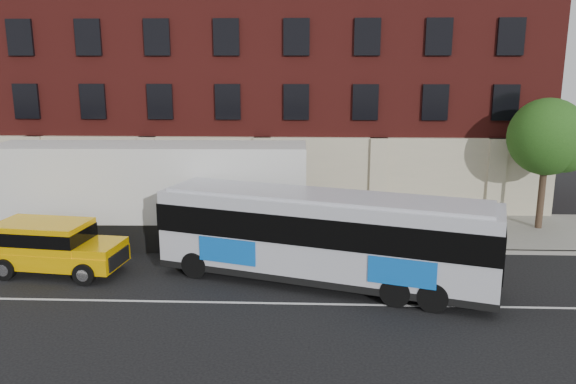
{
  "coord_description": "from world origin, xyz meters",
  "views": [
    {
      "loc": [
        2.51,
        -17.46,
        8.0
      ],
      "look_at": [
        1.59,
        5.5,
        2.72
      ],
      "focal_mm": 35.72,
      "sensor_mm": 36.0,
      "label": 1
    }
  ],
  "objects_px": {
    "yellow_suv": "(51,244)",
    "sign_pole": "(57,215)",
    "city_bus": "(324,235)",
    "street_tree": "(548,140)",
    "shipping_container": "(153,195)"
  },
  "relations": [
    {
      "from": "city_bus",
      "to": "shipping_container",
      "type": "xyz_separation_m",
      "value": [
        -7.43,
        4.4,
        0.36
      ]
    },
    {
      "from": "street_tree",
      "to": "yellow_suv",
      "type": "bearing_deg",
      "value": -162.98
    },
    {
      "from": "sign_pole",
      "to": "shipping_container",
      "type": "xyz_separation_m",
      "value": [
        4.08,
        0.65,
        0.76
      ]
    },
    {
      "from": "street_tree",
      "to": "yellow_suv",
      "type": "xyz_separation_m",
      "value": [
        -20.94,
        -6.41,
        -3.26
      ]
    },
    {
      "from": "sign_pole",
      "to": "city_bus",
      "type": "distance_m",
      "value": 12.11
    },
    {
      "from": "city_bus",
      "to": "yellow_suv",
      "type": "height_order",
      "value": "city_bus"
    },
    {
      "from": "sign_pole",
      "to": "yellow_suv",
      "type": "distance_m",
      "value": 3.28
    },
    {
      "from": "street_tree",
      "to": "city_bus",
      "type": "bearing_deg",
      "value": -146.08
    },
    {
      "from": "street_tree",
      "to": "city_bus",
      "type": "height_order",
      "value": "street_tree"
    },
    {
      "from": "shipping_container",
      "to": "city_bus",
      "type": "bearing_deg",
      "value": -30.63
    },
    {
      "from": "yellow_suv",
      "to": "shipping_container",
      "type": "xyz_separation_m",
      "value": [
        2.98,
        3.72,
        1.06
      ]
    },
    {
      "from": "yellow_suv",
      "to": "sign_pole",
      "type": "bearing_deg",
      "value": 109.7
    },
    {
      "from": "street_tree",
      "to": "yellow_suv",
      "type": "distance_m",
      "value": 22.14
    },
    {
      "from": "street_tree",
      "to": "sign_pole",
      "type": "bearing_deg",
      "value": -171.39
    },
    {
      "from": "street_tree",
      "to": "city_bus",
      "type": "xyz_separation_m",
      "value": [
        -10.53,
        -7.08,
        -2.55
      ]
    }
  ]
}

